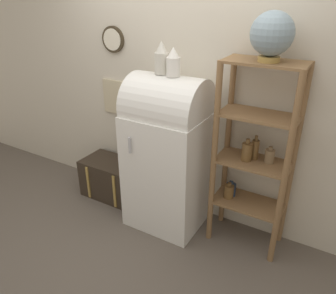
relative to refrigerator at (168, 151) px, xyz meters
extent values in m
plane|color=#60564C|center=(0.00, -0.25, -0.77)|extent=(12.00, 12.00, 0.00)
cube|color=beige|center=(0.00, 0.33, 0.58)|extent=(7.00, 0.05, 2.70)
cylinder|color=#382D1E|center=(-0.80, 0.29, 0.92)|extent=(0.26, 0.03, 0.26)
cylinder|color=beige|center=(-0.80, 0.27, 0.92)|extent=(0.21, 0.01, 0.21)
cube|color=#C6B793|center=(-0.75, 0.29, 0.32)|extent=(0.45, 0.02, 0.36)
cube|color=white|center=(0.00, 0.00, -0.20)|extent=(0.70, 0.61, 1.14)
cylinder|color=white|center=(0.00, 0.00, 0.43)|extent=(0.68, 0.58, 0.58)
cylinder|color=#B7B7BC|center=(-0.19, -0.32, 0.15)|extent=(0.02, 0.02, 0.15)
cube|color=#33281E|center=(-0.75, 0.07, -0.56)|extent=(0.67, 0.39, 0.43)
cube|color=#AD8942|center=(-0.94, -0.14, -0.56)|extent=(0.03, 0.01, 0.38)
cube|color=#AD8942|center=(-0.57, -0.14, -0.56)|extent=(0.03, 0.01, 0.38)
cylinder|color=olive|center=(0.48, -0.05, 0.06)|extent=(0.05, 0.05, 1.66)
cylinder|color=olive|center=(1.06, -0.05, 0.06)|extent=(0.05, 0.05, 1.66)
cylinder|color=olive|center=(0.48, 0.26, 0.06)|extent=(0.05, 0.05, 1.66)
cylinder|color=olive|center=(1.06, 0.26, 0.06)|extent=(0.05, 0.05, 1.66)
cube|color=olive|center=(0.77, 0.10, -0.37)|extent=(0.61, 0.34, 0.02)
cube|color=olive|center=(0.77, 0.10, 0.05)|extent=(0.61, 0.34, 0.02)
cube|color=olive|center=(0.77, 0.10, 0.47)|extent=(0.61, 0.34, 0.02)
cube|color=olive|center=(0.77, 0.10, 0.88)|extent=(0.61, 0.34, 0.02)
cylinder|color=brown|center=(0.71, 0.09, 0.14)|extent=(0.09, 0.09, 0.16)
cylinder|color=brown|center=(0.71, 0.09, 0.24)|extent=(0.04, 0.04, 0.04)
cylinder|color=brown|center=(0.76, 0.15, 0.14)|extent=(0.06, 0.06, 0.17)
cylinder|color=brown|center=(0.76, 0.15, 0.25)|extent=(0.02, 0.02, 0.04)
cylinder|color=brown|center=(0.59, 0.08, -0.29)|extent=(0.09, 0.09, 0.12)
cylinder|color=brown|center=(0.59, 0.08, -0.22)|extent=(0.04, 0.04, 0.03)
cylinder|color=#7F6647|center=(0.89, 0.15, 0.12)|extent=(0.08, 0.08, 0.11)
cylinder|color=#7F6647|center=(0.89, 0.15, 0.19)|extent=(0.03, 0.03, 0.03)
cylinder|color=#23334C|center=(0.60, 0.13, -0.30)|extent=(0.09, 0.09, 0.12)
cylinder|color=#23334C|center=(0.60, 0.13, -0.22)|extent=(0.04, 0.04, 0.03)
cylinder|color=#AD8942|center=(0.80, 0.07, 0.91)|extent=(0.16, 0.16, 0.04)
sphere|color=#7F939E|center=(0.80, 0.07, 1.08)|extent=(0.31, 0.31, 0.31)
cylinder|color=beige|center=(-0.06, 0.01, 0.80)|extent=(0.12, 0.12, 0.18)
cone|color=beige|center=(-0.06, 0.01, 0.94)|extent=(0.10, 0.10, 0.09)
cylinder|color=white|center=(0.06, -0.01, 0.79)|extent=(0.11, 0.11, 0.15)
cone|color=white|center=(0.06, -0.01, 0.91)|extent=(0.10, 0.10, 0.08)
camera|label=1|loc=(1.38, -2.36, 1.36)|focal=35.00mm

